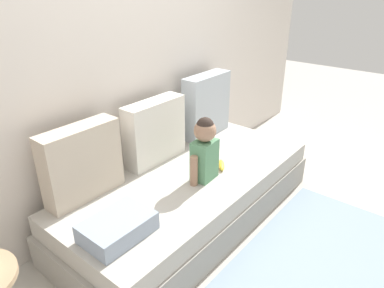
{
  "coord_description": "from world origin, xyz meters",
  "views": [
    {
      "loc": [
        -1.79,
        -1.47,
        1.76
      ],
      "look_at": [
        0.01,
        0.0,
        0.65
      ],
      "focal_mm": 32.93,
      "sensor_mm": 36.0,
      "label": 1
    }
  ],
  "objects_px": {
    "couch": "(191,196)",
    "throw_pillow_center": "(155,131)",
    "banana": "(221,165)",
    "throw_pillow_right": "(206,105)",
    "folded_blanket": "(118,227)",
    "throw_pillow_left": "(82,163)",
    "toddler": "(205,148)"
  },
  "relations": [
    {
      "from": "banana",
      "to": "folded_blanket",
      "type": "distance_m",
      "value": 1.05
    },
    {
      "from": "throw_pillow_center",
      "to": "throw_pillow_right",
      "type": "height_order",
      "value": "throw_pillow_right"
    },
    {
      "from": "throw_pillow_center",
      "to": "toddler",
      "type": "bearing_deg",
      "value": -87.93
    },
    {
      "from": "throw_pillow_right",
      "to": "banana",
      "type": "bearing_deg",
      "value": -132.17
    },
    {
      "from": "throw_pillow_right",
      "to": "banana",
      "type": "xyz_separation_m",
      "value": [
        -0.44,
        -0.49,
        -0.27
      ]
    },
    {
      "from": "throw_pillow_left",
      "to": "throw_pillow_center",
      "type": "height_order",
      "value": "throw_pillow_left"
    },
    {
      "from": "banana",
      "to": "folded_blanket",
      "type": "height_order",
      "value": "folded_blanket"
    },
    {
      "from": "toddler",
      "to": "folded_blanket",
      "type": "relative_size",
      "value": 1.21
    },
    {
      "from": "throw_pillow_left",
      "to": "folded_blanket",
      "type": "height_order",
      "value": "throw_pillow_left"
    },
    {
      "from": "throw_pillow_left",
      "to": "banana",
      "type": "distance_m",
      "value": 1.06
    },
    {
      "from": "folded_blanket",
      "to": "banana",
      "type": "bearing_deg",
      "value": 0.07
    },
    {
      "from": "couch",
      "to": "throw_pillow_center",
      "type": "xyz_separation_m",
      "value": [
        0.0,
        0.37,
        0.45
      ]
    },
    {
      "from": "throw_pillow_center",
      "to": "folded_blanket",
      "type": "bearing_deg",
      "value": -148.8
    },
    {
      "from": "couch",
      "to": "folded_blanket",
      "type": "xyz_separation_m",
      "value": [
        -0.81,
        -0.12,
        0.26
      ]
    },
    {
      "from": "throw_pillow_right",
      "to": "toddler",
      "type": "relative_size",
      "value": 1.19
    },
    {
      "from": "throw_pillow_right",
      "to": "toddler",
      "type": "distance_m",
      "value": 0.82
    },
    {
      "from": "banana",
      "to": "toddler",
      "type": "bearing_deg",
      "value": 178.32
    },
    {
      "from": "throw_pillow_left",
      "to": "toddler",
      "type": "relative_size",
      "value": 1.12
    },
    {
      "from": "couch",
      "to": "throw_pillow_center",
      "type": "bearing_deg",
      "value": 90.0
    },
    {
      "from": "toddler",
      "to": "folded_blanket",
      "type": "height_order",
      "value": "toddler"
    },
    {
      "from": "throw_pillow_center",
      "to": "folded_blanket",
      "type": "height_order",
      "value": "throw_pillow_center"
    },
    {
      "from": "banana",
      "to": "couch",
      "type": "bearing_deg",
      "value": 153.3
    },
    {
      "from": "toddler",
      "to": "banana",
      "type": "distance_m",
      "value": 0.31
    },
    {
      "from": "throw_pillow_right",
      "to": "toddler",
      "type": "height_order",
      "value": "throw_pillow_right"
    },
    {
      "from": "throw_pillow_center",
      "to": "folded_blanket",
      "type": "distance_m",
      "value": 0.97
    },
    {
      "from": "throw_pillow_right",
      "to": "folded_blanket",
      "type": "distance_m",
      "value": 1.58
    },
    {
      "from": "folded_blanket",
      "to": "couch",
      "type": "bearing_deg",
      "value": 8.29
    },
    {
      "from": "banana",
      "to": "throw_pillow_left",
      "type": "bearing_deg",
      "value": 151.67
    },
    {
      "from": "throw_pillow_left",
      "to": "folded_blanket",
      "type": "relative_size",
      "value": 1.36
    },
    {
      "from": "folded_blanket",
      "to": "throw_pillow_center",
      "type": "bearing_deg",
      "value": 31.2
    },
    {
      "from": "couch",
      "to": "throw_pillow_left",
      "type": "distance_m",
      "value": 0.9
    },
    {
      "from": "throw_pillow_left",
      "to": "banana",
      "type": "bearing_deg",
      "value": -28.33
    }
  ]
}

